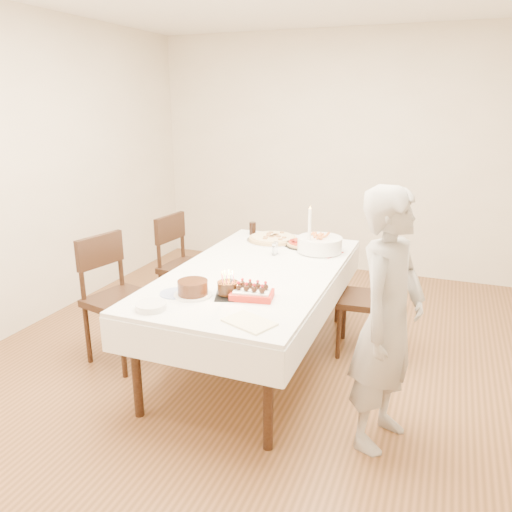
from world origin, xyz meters
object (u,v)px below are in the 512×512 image
(dining_table, at_px, (256,316))
(chair_right_savory, at_px, (366,300))
(person, at_px, (388,321))
(birthday_cake, at_px, (228,283))
(pizza_pepperoni, at_px, (302,244))
(pasta_bowl, at_px, (320,244))
(chair_left_savory, at_px, (190,268))
(layer_cake, at_px, (193,288))
(chair_left_dessert, at_px, (122,300))
(strawberry_box, at_px, (252,293))
(pizza_white, at_px, (273,238))
(taper_candle, at_px, (309,231))
(cola_glass, at_px, (253,228))

(dining_table, xyz_separation_m, chair_right_savory, (0.75, 0.46, 0.07))
(dining_table, distance_m, person, 1.25)
(dining_table, distance_m, birthday_cake, 0.71)
(pizza_pepperoni, bearing_deg, birthday_cake, -95.96)
(dining_table, relative_size, pasta_bowl, 5.86)
(chair_left_savory, bearing_deg, layer_cake, 125.63)
(chair_left_dessert, xyz_separation_m, layer_cake, (0.77, -0.28, 0.31))
(dining_table, bearing_deg, person, -30.42)
(pasta_bowl, bearing_deg, person, -59.88)
(chair_left_dessert, xyz_separation_m, strawberry_box, (1.14, -0.19, 0.29))
(chair_right_savory, height_order, strawberry_box, chair_right_savory)
(pasta_bowl, relative_size, birthday_cake, 2.57)
(chair_left_savory, bearing_deg, dining_table, 153.07)
(chair_left_savory, bearing_deg, pizza_white, -156.37)
(chair_left_dessert, relative_size, layer_cake, 3.99)
(pasta_bowl, bearing_deg, chair_left_dessert, -143.50)
(chair_left_dessert, height_order, person, person)
(taper_candle, height_order, cola_glass, taper_candle)
(strawberry_box, bearing_deg, dining_table, 108.74)
(birthday_cake, distance_m, strawberry_box, 0.17)
(chair_left_dessert, distance_m, layer_cake, 0.87)
(chair_left_dessert, relative_size, person, 0.65)
(pizza_white, height_order, layer_cake, layer_cake)
(pizza_pepperoni, relative_size, birthday_cake, 1.98)
(chair_left_savory, height_order, cola_glass, chair_left_savory)
(dining_table, height_order, birthday_cake, birthday_cake)
(chair_right_savory, bearing_deg, person, -80.31)
(taper_candle, bearing_deg, cola_glass, 146.42)
(chair_right_savory, relative_size, pizza_pepperoni, 3.17)
(person, distance_m, layer_cake, 1.22)
(chair_left_dessert, bearing_deg, pizza_pepperoni, -123.64)
(pizza_pepperoni, height_order, layer_cake, layer_cake)
(pizza_white, distance_m, strawberry_box, 1.36)
(chair_right_savory, height_order, chair_left_savory, chair_left_savory)
(pizza_white, relative_size, cola_glass, 3.98)
(chair_left_dessert, bearing_deg, pizza_white, -112.91)
(layer_cake, xyz_separation_m, strawberry_box, (0.37, 0.10, -0.02))
(pizza_pepperoni, bearing_deg, cola_glass, 158.03)
(pizza_white, xyz_separation_m, pasta_bowl, (0.47, -0.18, 0.04))
(chair_left_savory, distance_m, birthday_cake, 1.45)
(cola_glass, height_order, birthday_cake, birthday_cake)
(pizza_pepperoni, distance_m, layer_cake, 1.38)
(chair_left_savory, relative_size, chair_left_dessert, 0.98)
(chair_left_savory, xyz_separation_m, taper_candle, (1.13, -0.07, 0.47))
(dining_table, bearing_deg, pizza_white, 100.64)
(person, xyz_separation_m, cola_glass, (-1.42, 1.53, 0.05))
(chair_left_dessert, distance_m, strawberry_box, 1.19)
(pizza_pepperoni, bearing_deg, taper_candle, -61.54)
(chair_left_savory, relative_size, strawberry_box, 3.67)
(pizza_pepperoni, distance_m, strawberry_box, 1.24)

